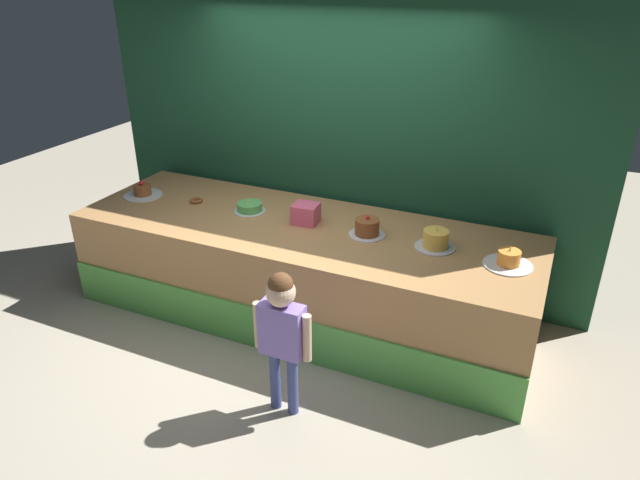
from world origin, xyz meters
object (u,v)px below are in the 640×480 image
child_figure (282,325)px  cake_center (367,228)px  pink_box (306,214)px  cake_far_right (509,260)px  donut (196,200)px  cake_far_left (143,191)px  cake_left (250,207)px  cake_right (435,240)px

child_figure → cake_center: child_figure is taller
pink_box → cake_far_right: pink_box is taller
donut → cake_far_left: (-0.55, -0.07, 0.02)m
pink_box → cake_far_right: 1.66m
child_figure → pink_box: child_figure is taller
pink_box → cake_center: size_ratio=0.71×
child_figure → pink_box: size_ratio=5.17×
cake_left → cake_far_right: size_ratio=0.80×
cake_far_left → cake_far_right: size_ratio=1.00×
child_figure → cake_far_left: child_figure is taller
donut → cake_right: 2.21m
cake_far_left → cake_center: (2.21, 0.06, 0.02)m
cake_right → donut: bearing=179.9°
cake_center → cake_far_right: 1.11m
cake_left → cake_far_right: 2.21m
donut → cake_far_right: 2.76m
child_figure → cake_far_right: bearing=43.6°
cake_center → child_figure: bearing=-95.9°
child_figure → pink_box: bearing=108.9°
child_figure → cake_far_left: size_ratio=3.06×
cake_far_left → cake_center: 2.21m
donut → cake_right: bearing=-0.1°
cake_far_left → cake_left: cake_far_left is taller
cake_left → cake_right: (1.66, -0.02, 0.03)m
child_figure → cake_left: bearing=127.9°
child_figure → cake_right: 1.43m
child_figure → cake_center: bearing=84.1°
cake_center → cake_right: bearing=0.8°
cake_left → pink_box: bearing=-1.2°
pink_box → child_figure: bearing=-71.1°
donut → cake_far_right: bearing=-1.4°
pink_box → cake_far_right: (1.66, -0.07, -0.04)m
pink_box → donut: pink_box is taller
cake_far_left → cake_center: bearing=1.5°
pink_box → cake_far_left: 1.66m
cake_right → cake_far_right: (0.55, -0.06, -0.02)m
cake_far_left → cake_left: bearing=4.5°
donut → cake_left: 0.55m
donut → cake_center: bearing=-0.3°
cake_far_left → child_figure: bearing=-29.3°
cake_far_left → cake_far_right: bearing=0.1°
pink_box → cake_right: size_ratio=0.67×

